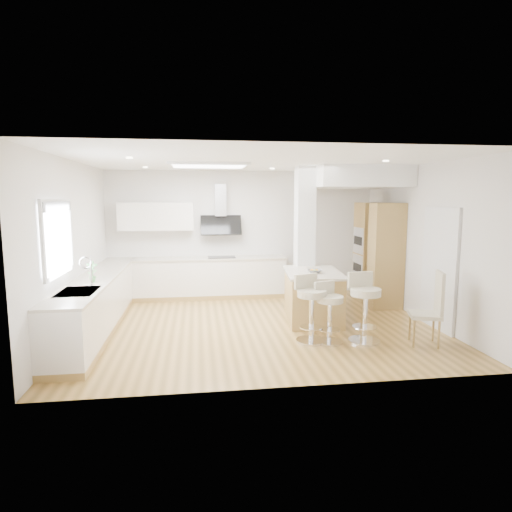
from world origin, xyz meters
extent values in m
plane|color=#AA803F|center=(0.00, 0.00, 0.00)|extent=(6.00, 6.00, 0.00)
cube|color=white|center=(0.00, 0.00, 0.00)|extent=(6.00, 5.00, 0.02)
cube|color=silver|center=(0.00, 2.50, 1.40)|extent=(6.00, 0.04, 2.80)
cube|color=silver|center=(-3.00, 0.00, 1.40)|extent=(0.04, 5.00, 2.80)
cube|color=silver|center=(3.00, 0.00, 1.40)|extent=(0.04, 5.00, 2.80)
cube|color=silver|center=(-0.80, 0.60, 2.77)|extent=(1.40, 0.95, 0.05)
cube|color=white|center=(-0.80, 0.60, 2.76)|extent=(1.25, 0.80, 0.03)
cylinder|color=beige|center=(-2.00, 1.50, 2.78)|extent=(0.10, 0.10, 0.02)
cylinder|color=beige|center=(-2.00, -0.50, 2.78)|extent=(0.10, 0.10, 0.02)
cylinder|color=beige|center=(0.50, 1.50, 2.78)|extent=(0.10, 0.10, 0.02)
cylinder|color=beige|center=(2.00, 1.00, 2.78)|extent=(0.10, 0.10, 0.02)
cylinder|color=beige|center=(2.00, -0.50, 2.78)|extent=(0.10, 0.10, 0.02)
cube|color=white|center=(-2.96, -0.90, 1.65)|extent=(0.03, 1.15, 0.95)
cube|color=silver|center=(-2.95, -0.90, 2.15)|extent=(0.04, 1.28, 0.06)
cube|color=silver|center=(-2.95, -0.90, 1.15)|extent=(0.04, 1.28, 0.06)
cube|color=silver|center=(-2.95, -1.51, 1.65)|extent=(0.04, 0.06, 0.95)
cube|color=silver|center=(-2.95, -0.29, 1.65)|extent=(0.04, 0.06, 0.95)
cube|color=#9A9CA2|center=(-2.94, -0.90, 2.08)|extent=(0.03, 1.18, 0.14)
cube|color=#403932|center=(2.99, -0.60, 1.00)|extent=(0.02, 0.90, 2.00)
cube|color=silver|center=(2.97, -0.60, 1.00)|extent=(0.05, 1.00, 2.10)
cube|color=#AD8A4A|center=(-2.70, 0.25, 0.05)|extent=(0.60, 4.50, 0.10)
cube|color=silver|center=(-2.70, 0.25, 0.48)|extent=(0.60, 4.50, 0.76)
cube|color=beige|center=(-2.70, 0.25, 0.88)|extent=(0.63, 4.50, 0.04)
cube|color=#B3B3B8|center=(-2.70, -1.00, 0.89)|extent=(0.50, 0.75, 0.02)
cube|color=#B3B3B8|center=(-2.70, -1.18, 0.84)|extent=(0.40, 0.34, 0.10)
cube|color=#B3B3B8|center=(-2.70, -0.82, 0.84)|extent=(0.40, 0.34, 0.10)
cylinder|color=silver|center=(-2.58, -0.70, 1.08)|extent=(0.02, 0.02, 0.36)
torus|color=silver|center=(-2.65, -0.70, 1.26)|extent=(0.18, 0.02, 0.18)
imported|color=#4F9B50|center=(-2.65, -0.35, 1.06)|extent=(0.17, 0.12, 0.33)
cube|color=#AD8A4A|center=(-0.75, 2.20, 0.05)|extent=(3.30, 0.60, 0.10)
cube|color=silver|center=(-0.75, 2.20, 0.48)|extent=(3.30, 0.60, 0.76)
cube|color=beige|center=(-0.75, 2.20, 0.88)|extent=(3.33, 0.63, 0.04)
cube|color=black|center=(-0.50, 2.20, 0.91)|extent=(0.60, 0.40, 0.01)
cube|color=silver|center=(-1.90, 2.33, 1.80)|extent=(1.60, 0.34, 0.60)
cube|color=#B3B3B8|center=(-0.50, 2.40, 2.15)|extent=(0.25, 0.18, 0.70)
cube|color=black|center=(-0.50, 2.32, 1.60)|extent=(0.90, 0.26, 0.44)
cube|color=silver|center=(1.05, 0.95, 1.40)|extent=(0.35, 0.35, 2.80)
cube|color=white|center=(2.10, 1.40, 2.60)|extent=(1.78, 2.20, 0.40)
cube|color=#AD8A4A|center=(2.68, 1.50, 1.05)|extent=(0.62, 0.62, 2.10)
cube|color=#AD8A4A|center=(2.68, 0.80, 1.05)|extent=(0.62, 0.40, 2.10)
cube|color=#B3B3B8|center=(2.37, 1.50, 1.30)|extent=(0.02, 0.55, 0.55)
cube|color=#B3B3B8|center=(2.37, 1.50, 0.72)|extent=(0.02, 0.55, 0.55)
cube|color=black|center=(2.36, 1.50, 1.30)|extent=(0.01, 0.45, 0.18)
cube|color=black|center=(2.36, 1.50, 0.72)|extent=(0.01, 0.45, 0.18)
cube|color=#AD8A4A|center=(1.02, 0.18, 0.43)|extent=(1.04, 1.48, 0.85)
cube|color=beige|center=(1.02, 0.18, 0.87)|extent=(1.13, 1.57, 0.04)
imported|color=gray|center=(1.00, 0.03, 0.92)|extent=(0.28, 0.28, 0.06)
sphere|color=orange|center=(1.04, 0.02, 0.93)|extent=(0.08, 0.08, 0.07)
sphere|color=orange|center=(0.97, 0.05, 0.93)|extent=(0.08, 0.08, 0.07)
sphere|color=olive|center=(1.00, -0.01, 0.93)|extent=(0.08, 0.08, 0.07)
cylinder|color=silver|center=(0.68, -0.98, 0.02)|extent=(0.59, 0.59, 0.03)
cylinder|color=silver|center=(0.68, -0.98, 0.37)|extent=(0.09, 0.09, 0.69)
cylinder|color=silver|center=(0.68, -0.98, 0.23)|extent=(0.46, 0.46, 0.02)
cylinder|color=beige|center=(0.68, -0.98, 0.76)|extent=(0.57, 0.57, 0.11)
cube|color=beige|center=(0.63, -0.82, 0.92)|extent=(0.40, 0.18, 0.23)
cylinder|color=silver|center=(0.95, -1.06, 0.01)|extent=(0.53, 0.53, 0.03)
cylinder|color=silver|center=(0.95, -1.06, 0.33)|extent=(0.09, 0.09, 0.62)
cylinder|color=silver|center=(0.95, -1.06, 0.21)|extent=(0.41, 0.41, 0.01)
cylinder|color=beige|center=(0.95, -1.06, 0.68)|extent=(0.51, 0.51, 0.09)
cube|color=beige|center=(0.90, -0.92, 0.82)|extent=(0.35, 0.17, 0.21)
cylinder|color=silver|center=(1.49, -1.10, 0.02)|extent=(0.54, 0.54, 0.03)
cylinder|color=silver|center=(1.49, -1.10, 0.38)|extent=(0.09, 0.09, 0.71)
cylinder|color=silver|center=(1.49, -1.10, 0.24)|extent=(0.42, 0.42, 0.02)
cylinder|color=beige|center=(1.49, -1.10, 0.78)|extent=(0.52, 0.52, 0.11)
cube|color=beige|center=(1.46, -0.93, 0.95)|extent=(0.42, 0.12, 0.24)
cube|color=beige|center=(2.34, -1.33, 0.46)|extent=(0.55, 0.55, 0.06)
cube|color=beige|center=(2.52, -1.38, 0.77)|extent=(0.17, 0.40, 0.70)
cylinder|color=#AD8A4A|center=(2.12, -1.44, 0.21)|extent=(0.04, 0.04, 0.43)
cylinder|color=#AD8A4A|center=(2.22, -1.11, 0.21)|extent=(0.04, 0.04, 0.43)
cylinder|color=#AD8A4A|center=(2.45, -1.54, 0.21)|extent=(0.04, 0.04, 0.43)
cylinder|color=#AD8A4A|center=(2.56, -1.21, 0.21)|extent=(0.04, 0.04, 0.43)
camera|label=1|loc=(-1.03, -7.15, 2.20)|focal=30.00mm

